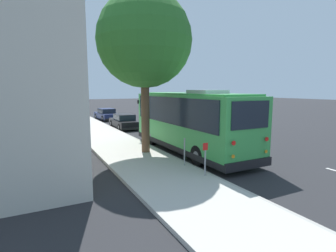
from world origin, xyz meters
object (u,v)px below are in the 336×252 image
at_px(parked_sedan_navy, 106,115).
at_px(sign_post_near, 205,159).
at_px(shuttle_bus, 189,119).
at_px(sign_post_far, 184,152).
at_px(parked_sedan_black, 124,122).
at_px(street_tree, 143,34).

distance_m(parked_sedan_navy, sign_post_near, 21.54).
bearing_deg(parked_sedan_navy, shuttle_bus, 176.62).
bearing_deg(shuttle_bus, sign_post_near, 156.01).
distance_m(shuttle_bus, sign_post_far, 3.39).
distance_m(parked_sedan_black, parked_sedan_navy, 7.17).
xyz_separation_m(parked_sedan_navy, street_tree, (-16.71, 2.13, 5.62)).
xyz_separation_m(parked_sedan_navy, sign_post_near, (-21.48, 1.59, 0.22)).
height_order(shuttle_bus, parked_sedan_black, shuttle_bus).
relative_size(shuttle_bus, parked_sedan_black, 2.06).
relative_size(parked_sedan_black, parked_sedan_navy, 1.05).
relative_size(shuttle_bus, parked_sedan_navy, 2.16).
height_order(shuttle_bus, parked_sedan_navy, shuttle_bus).
xyz_separation_m(parked_sedan_black, street_tree, (-9.54, 1.92, 5.63)).
bearing_deg(sign_post_far, parked_sedan_black, -6.17).
height_order(parked_sedan_black, street_tree, street_tree).
bearing_deg(parked_sedan_navy, sign_post_far, 171.16).
distance_m(parked_sedan_black, sign_post_far, 12.85).
relative_size(street_tree, sign_post_far, 7.36).
xyz_separation_m(street_tree, sign_post_near, (-4.77, -0.54, -5.40)).
xyz_separation_m(shuttle_bus, sign_post_far, (-2.63, 1.86, -1.07)).
distance_m(parked_sedan_black, street_tree, 11.24).
height_order(parked_sedan_black, parked_sedan_navy, parked_sedan_navy).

